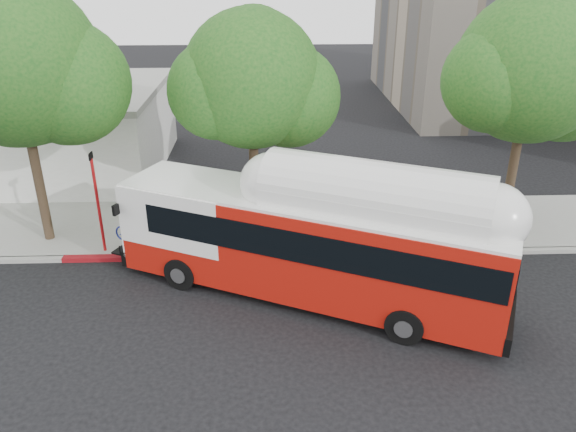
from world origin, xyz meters
name	(u,v)px	position (x,y,z in m)	size (l,w,h in m)	color
ground	(285,318)	(0.00, 0.00, 0.00)	(120.00, 120.00, 0.00)	black
sidewalk	(280,225)	(0.00, 6.50, 0.07)	(60.00, 5.00, 0.15)	gray
curb_strip	(282,255)	(0.00, 3.90, 0.07)	(60.00, 0.30, 0.15)	gray
red_curb_segment	(200,256)	(-3.00, 3.90, 0.08)	(10.00, 0.32, 0.16)	maroon
street_tree_left	(31,69)	(-8.53, 5.56, 6.60)	(6.67, 5.80, 9.74)	#2D2116
street_tree_mid	(263,85)	(-0.59, 6.06, 5.91)	(5.75, 5.00, 8.62)	#2D2116
street_tree_right	(541,74)	(9.44, 5.86, 6.26)	(6.21, 5.40, 9.18)	#2D2116
low_commercial_bldg	(2,129)	(-14.00, 14.00, 2.15)	(16.20, 10.20, 4.25)	silver
transit_bus	(310,246)	(0.81, 1.26, 1.83)	(12.95, 7.65, 3.91)	#A7140B
signal_pole	(98,204)	(-6.59, 4.40, 2.03)	(0.11, 0.37, 3.95)	red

